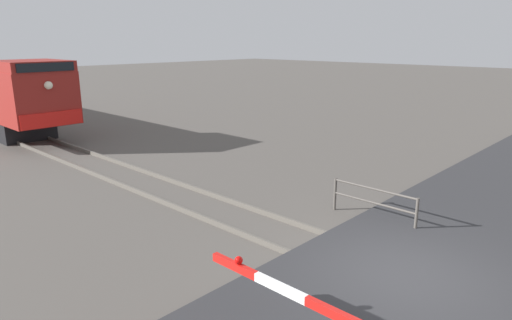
{
  "coord_description": "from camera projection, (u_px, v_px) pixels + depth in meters",
  "views": [
    {
      "loc": [
        -8.01,
        -3.41,
        4.75
      ],
      "look_at": [
        -0.88,
        3.31,
        2.13
      ],
      "focal_mm": 31.5,
      "sensor_mm": 36.0,
      "label": 1
    }
  ],
  "objects": [
    {
      "name": "rail_track_right",
      "position": [
        419.0,
        266.0,
        9.6
      ],
      "size": [
        0.08,
        80.0,
        0.15
      ],
      "primitive_type": "cube",
      "color": "#59544C",
      "rests_on": "ground_plane"
    },
    {
      "name": "road_surface",
      "position": [
        404.0,
        278.0,
        9.1
      ],
      "size": [
        36.0,
        4.77,
        0.15
      ],
      "primitive_type": "cube",
      "color": "#2D2D30",
      "rests_on": "ground_plane"
    },
    {
      "name": "guard_railing",
      "position": [
        373.0,
        199.0,
        12.04
      ],
      "size": [
        0.08,
        2.5,
        0.95
      ],
      "color": "#4C4742",
      "rests_on": "ground_plane"
    },
    {
      "name": "ground_plane",
      "position": [
        404.0,
        282.0,
        9.12
      ],
      "size": [
        160.0,
        160.0,
        0.0
      ],
      "primitive_type": "plane",
      "color": "#514C47"
    },
    {
      "name": "rail_track_left",
      "position": [
        387.0,
        292.0,
        8.6
      ],
      "size": [
        0.08,
        80.0,
        0.15
      ],
      "primitive_type": "cube",
      "color": "#59544C",
      "rests_on": "ground_plane"
    }
  ]
}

